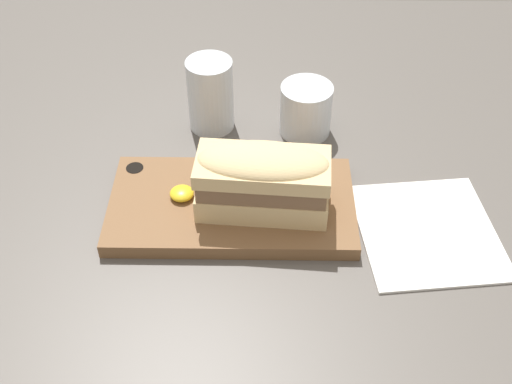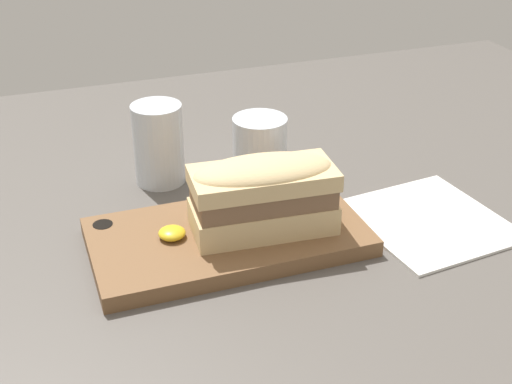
{
  "view_description": "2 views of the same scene",
  "coord_description": "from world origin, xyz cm",
  "px_view_note": "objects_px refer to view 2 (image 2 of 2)",
  "views": [
    {
      "loc": [
        1.73,
        -68.46,
        66.94
      ],
      "look_at": [
        0.89,
        -6.43,
        8.3
      ],
      "focal_mm": 45.0,
      "sensor_mm": 36.0,
      "label": 1
    },
    {
      "loc": [
        -24.94,
        -77.25,
        51.54
      ],
      "look_at": [
        1.04,
        -4.29,
        9.25
      ],
      "focal_mm": 50.0,
      "sensor_mm": 36.0,
      "label": 2
    }
  ],
  "objects_px": {
    "sandwich": "(263,192)",
    "wine_glass": "(260,146)",
    "water_glass": "(159,149)",
    "serving_board": "(227,237)",
    "napkin": "(429,221)"
  },
  "relations": [
    {
      "from": "sandwich",
      "to": "water_glass",
      "type": "bearing_deg",
      "value": 111.71
    },
    {
      "from": "sandwich",
      "to": "wine_glass",
      "type": "xyz_separation_m",
      "value": [
        0.07,
        0.2,
        -0.04
      ]
    },
    {
      "from": "napkin",
      "to": "water_glass",
      "type": "bearing_deg",
      "value": 142.62
    },
    {
      "from": "water_glass",
      "to": "wine_glass",
      "type": "relative_size",
      "value": 1.43
    },
    {
      "from": "wine_glass",
      "to": "napkin",
      "type": "height_order",
      "value": "wine_glass"
    },
    {
      "from": "wine_glass",
      "to": "serving_board",
      "type": "bearing_deg",
      "value": -120.82
    },
    {
      "from": "napkin",
      "to": "wine_glass",
      "type": "bearing_deg",
      "value": 125.33
    },
    {
      "from": "serving_board",
      "to": "water_glass",
      "type": "height_order",
      "value": "water_glass"
    },
    {
      "from": "sandwich",
      "to": "wine_glass",
      "type": "bearing_deg",
      "value": 71.23
    },
    {
      "from": "serving_board",
      "to": "wine_glass",
      "type": "xyz_separation_m",
      "value": [
        0.11,
        0.19,
        0.03
      ]
    },
    {
      "from": "serving_board",
      "to": "napkin",
      "type": "bearing_deg",
      "value": -8.08
    },
    {
      "from": "water_glass",
      "to": "sandwich",
      "type": "bearing_deg",
      "value": -68.29
    },
    {
      "from": "serving_board",
      "to": "sandwich",
      "type": "distance_m",
      "value": 0.08
    },
    {
      "from": "serving_board",
      "to": "sandwich",
      "type": "xyz_separation_m",
      "value": [
        0.04,
        -0.01,
        0.06
      ]
    },
    {
      "from": "sandwich",
      "to": "napkin",
      "type": "height_order",
      "value": "sandwich"
    }
  ]
}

